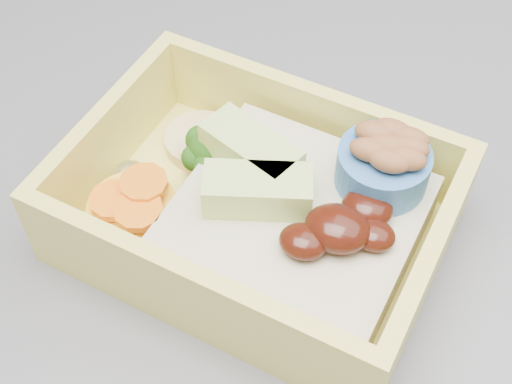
% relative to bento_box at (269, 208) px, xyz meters
% --- Properties ---
extents(bento_box, '(0.22, 0.17, 0.07)m').
position_rel_bento_box_xyz_m(bento_box, '(0.00, 0.00, 0.00)').
color(bento_box, '#E8DC60').
rests_on(bento_box, island).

